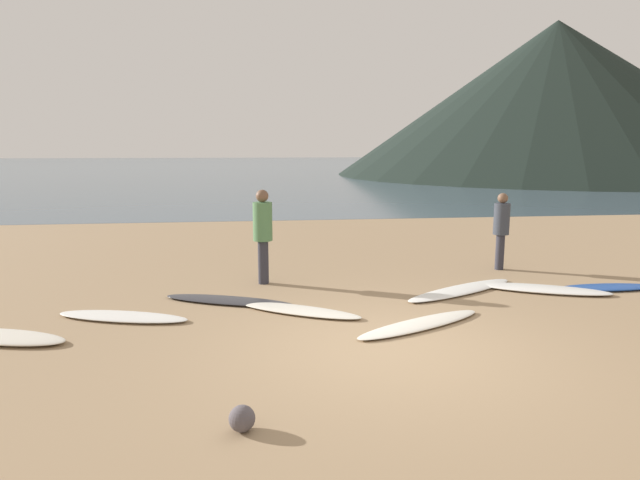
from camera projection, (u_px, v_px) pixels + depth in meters
name	position (u px, v px, depth m)	size (l,w,h in m)	color
ground_plane	(309.00, 234.00, 16.96)	(120.00, 120.00, 0.20)	#997C5B
ocean_water	(265.00, 167.00, 68.31)	(140.00, 100.00, 0.01)	#475B6B
headland_hill	(553.00, 99.00, 47.93)	(37.35, 37.35, 13.11)	black
surfboard_0	(2.00, 337.00, 7.46)	(1.92, 0.57, 0.10)	silver
surfboard_1	(123.00, 316.00, 8.38)	(2.09, 0.52, 0.08)	white
surfboard_2	(228.00, 300.00, 9.26)	(2.30, 0.48, 0.07)	#333338
surfboard_3	(299.00, 310.00, 8.69)	(2.07, 0.48, 0.08)	silver
surfboard_4	(420.00, 324.00, 8.04)	(2.32, 0.46, 0.07)	silver
surfboard_5	(461.00, 290.00, 9.94)	(2.65, 0.52, 0.07)	white
surfboard_6	(543.00, 289.00, 9.97)	(2.30, 0.59, 0.09)	white
surfboard_7	(607.00, 287.00, 10.11)	(1.91, 0.50, 0.07)	#1E479E
person_0	(263.00, 229.00, 10.36)	(0.36, 0.36, 1.79)	#2D2D38
person_1	(501.00, 225.00, 11.58)	(0.33, 0.33, 1.62)	#2D2D38
beach_rock_near	(242.00, 418.00, 5.08)	(0.25, 0.25, 0.25)	#534C51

